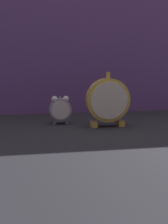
{
  "coord_description": "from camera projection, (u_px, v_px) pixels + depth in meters",
  "views": [
    {
      "loc": [
        -0.14,
        -0.76,
        0.19
      ],
      "look_at": [
        0.0,
        0.08,
        0.05
      ],
      "focal_mm": 40.0,
      "sensor_mm": 36.0,
      "label": 1
    }
  ],
  "objects": [
    {
      "name": "ground_plane",
      "position": [
        88.0,
        130.0,
        0.79
      ],
      "size": [
        4.0,
        4.0,
        0.0
      ],
      "primitive_type": "plane",
      "color": "#232328"
    },
    {
      "name": "fabric_backdrop_drape",
      "position": [
        75.0,
        27.0,
        1.05
      ],
      "size": [
        1.42,
        0.01,
        0.73
      ],
      "primitive_type": "cube",
      "color": "#6B478E",
      "rests_on": "ground_plane"
    },
    {
      "name": "alarm_clock_twin_bell",
      "position": [
        60.0,
        109.0,
        0.88
      ],
      "size": [
        0.08,
        0.03,
        0.1
      ],
      "color": "gray",
      "rests_on": "ground_plane"
    },
    {
      "name": "mantel_clock_silver",
      "position": [
        108.0,
        101.0,
        0.83
      ],
      "size": [
        0.14,
        0.04,
        0.18
      ],
      "color": "gold",
      "rests_on": "ground_plane"
    }
  ]
}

